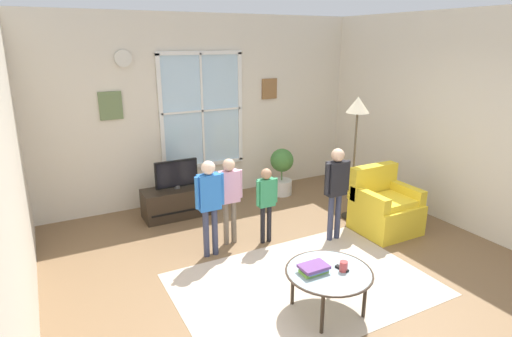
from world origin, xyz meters
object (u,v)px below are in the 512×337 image
tv_stand (178,202)px  person_blue_shirt (209,198)px  coffee_table (329,273)px  remote_near_books (324,264)px  person_black_shirt (336,184)px  potted_plant_by_window (282,170)px  television (176,174)px  cup (344,266)px  person_green_shirt (266,197)px  book_stack (314,269)px  floor_lamp (357,118)px  person_pink_shirt (229,191)px  armchair (384,208)px  remote_near_cup (342,269)px

tv_stand → person_blue_shirt: (-0.02, -1.36, 0.54)m
coffee_table → tv_stand: bearing=101.0°
remote_near_books → person_black_shirt: 1.51m
tv_stand → potted_plant_by_window: 1.86m
person_black_shirt → tv_stand: bearing=132.7°
television → cup: 3.05m
television → remote_near_books: size_ratio=4.50×
person_blue_shirt → person_green_shirt: person_blue_shirt is taller
cup → potted_plant_by_window: bearing=69.1°
person_green_shirt → book_stack: bearing=-102.2°
coffee_table → book_stack: size_ratio=3.13×
floor_lamp → person_pink_shirt: bearing=177.7°
television → armchair: 2.98m
remote_near_cup → potted_plant_by_window: potted_plant_by_window is taller
tv_stand → cup: size_ratio=10.23×
tv_stand → remote_near_books: bearing=-78.2°
remote_near_books → person_green_shirt: person_green_shirt is taller
armchair → floor_lamp: bearing=101.7°
coffee_table → remote_near_cup: remote_near_cup is taller
remote_near_cup → person_blue_shirt: size_ratio=0.12×
television → person_black_shirt: 2.32m
armchair → remote_near_books: bearing=-150.5°
floor_lamp → coffee_table: bearing=-135.4°
television → remote_near_books: 2.87m
tv_stand → coffee_table: size_ratio=1.22×
coffee_table → person_blue_shirt: 1.69m
tv_stand → remote_near_books: size_ratio=7.30×
tv_stand → floor_lamp: size_ratio=0.57×
floor_lamp → potted_plant_by_window: bearing=106.8°
armchair → floor_lamp: (-0.11, 0.55, 1.17)m
person_pink_shirt → coffee_table: bearing=-82.0°
remote_near_books → floor_lamp: (1.66, 1.55, 1.06)m
person_blue_shirt → potted_plant_by_window: size_ratio=1.51×
person_pink_shirt → floor_lamp: floor_lamp is taller
person_pink_shirt → potted_plant_by_window: (1.53, 1.24, -0.28)m
cup → remote_near_cup: bearing=79.5°
coffee_table → floor_lamp: floor_lamp is taller
person_black_shirt → armchair: bearing=-6.9°
armchair → television: bearing=142.6°
book_stack → remote_near_books: (0.16, 0.05, -0.03)m
television → remote_near_cup: 3.03m
person_green_shirt → floor_lamp: bearing=4.2°
television → person_pink_shirt: 1.22m
television → book_stack: bearing=-81.6°
person_pink_shirt → person_green_shirt: size_ratio=1.13×
person_green_shirt → potted_plant_by_window: (1.10, 1.43, -0.19)m
armchair → person_black_shirt: size_ratio=0.70×
person_black_shirt → person_blue_shirt: bearing=167.7°
armchair → coffee_table: armchair is taller
armchair → remote_near_books: 2.04m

